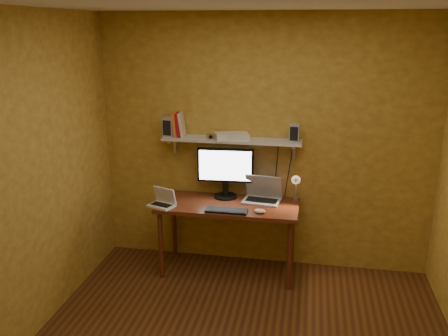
% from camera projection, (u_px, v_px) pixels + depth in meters
% --- Properties ---
extents(room, '(3.44, 3.24, 2.64)m').
position_uv_depth(room, '(241.00, 198.00, 3.32)').
color(room, '#5A3817').
rests_on(room, ground).
extents(desk, '(1.40, 0.60, 0.75)m').
position_uv_depth(desk, '(228.00, 212.00, 4.76)').
color(desk, brown).
rests_on(desk, ground).
extents(wall_shelf, '(1.40, 0.25, 0.21)m').
position_uv_depth(wall_shelf, '(232.00, 140.00, 4.74)').
color(wall_shelf, silver).
rests_on(wall_shelf, room).
extents(monitor, '(0.58, 0.26, 0.52)m').
position_uv_depth(monitor, '(225.00, 170.00, 4.84)').
color(monitor, black).
rests_on(monitor, desk).
extents(laptop, '(0.40, 0.31, 0.27)m').
position_uv_depth(laptop, '(263.00, 194.00, 4.80)').
color(laptop, '#999BA2').
rests_on(laptop, desk).
extents(netbook, '(0.29, 0.25, 0.19)m').
position_uv_depth(netbook, '(163.00, 201.00, 4.67)').
color(netbook, white).
rests_on(netbook, desk).
extents(keyboard, '(0.40, 0.14, 0.02)m').
position_uv_depth(keyboard, '(227.00, 211.00, 4.53)').
color(keyboard, black).
rests_on(keyboard, desk).
extents(mouse, '(0.12, 0.09, 0.04)m').
position_uv_depth(mouse, '(260.00, 211.00, 4.50)').
color(mouse, white).
rests_on(mouse, desk).
extents(desk_lamp, '(0.09, 0.23, 0.38)m').
position_uv_depth(desk_lamp, '(296.00, 184.00, 4.68)').
color(desk_lamp, silver).
rests_on(desk_lamp, desk).
extents(speaker_left, '(0.13, 0.13, 0.20)m').
position_uv_depth(speaker_left, '(169.00, 127.00, 4.81)').
color(speaker_left, '#999BA2').
rests_on(speaker_left, wall_shelf).
extents(speaker_right, '(0.11, 0.11, 0.17)m').
position_uv_depth(speaker_right, '(295.00, 133.00, 4.60)').
color(speaker_right, '#999BA2').
rests_on(speaker_right, wall_shelf).
extents(books, '(0.13, 0.17, 0.24)m').
position_uv_depth(books, '(179.00, 125.00, 4.81)').
color(books, orange).
rests_on(books, wall_shelf).
extents(shelf_camera, '(0.11, 0.06, 0.06)m').
position_uv_depth(shelf_camera, '(212.00, 137.00, 4.69)').
color(shelf_camera, silver).
rests_on(shelf_camera, wall_shelf).
extents(router, '(0.38, 0.31, 0.05)m').
position_uv_depth(router, '(232.00, 136.00, 4.73)').
color(router, white).
rests_on(router, wall_shelf).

